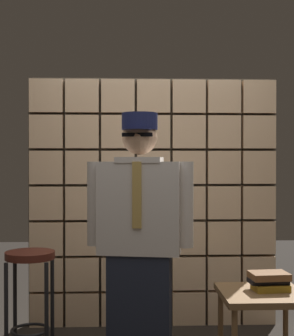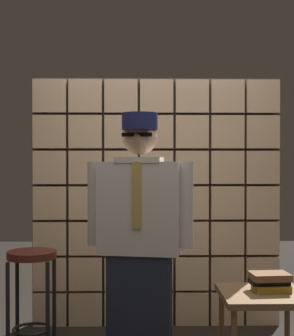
{
  "view_description": "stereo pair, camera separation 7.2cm",
  "coord_description": "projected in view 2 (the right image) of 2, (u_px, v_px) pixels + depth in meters",
  "views": [
    {
      "loc": [
        -0.23,
        -2.85,
        1.39
      ],
      "look_at": [
        -0.1,
        0.31,
        1.35
      ],
      "focal_mm": 54.23,
      "sensor_mm": 36.0,
      "label": 1
    },
    {
      "loc": [
        -0.16,
        -2.85,
        1.39
      ],
      "look_at": [
        -0.1,
        0.31,
        1.35
      ],
      "focal_mm": 54.23,
      "sensor_mm": 36.0,
      "label": 2
    }
  ],
  "objects": [
    {
      "name": "book_stack",
      "position": [
        270.0,
        281.0,
        3.18
      ],
      "size": [
        0.25,
        0.19,
        0.11
      ],
      "color": "olive",
      "rests_on": "side_table"
    },
    {
      "name": "standing_person",
      "position": [
        140.0,
        242.0,
        3.18
      ],
      "size": [
        0.68,
        0.33,
        1.7
      ],
      "rotation": [
        0.0,
        0.0,
        -0.17
      ],
      "color": "#1E2333",
      "rests_on": "ground"
    },
    {
      "name": "bar_stool",
      "position": [
        32.0,
        279.0,
        3.51
      ],
      "size": [
        0.34,
        0.34,
        0.77
      ],
      "color": "#592319",
      "rests_on": "ground"
    },
    {
      "name": "side_table",
      "position": [
        263.0,
        305.0,
        3.16
      ],
      "size": [
        0.52,
        0.52,
        0.58
      ],
      "color": "brown",
      "rests_on": "ground"
    },
    {
      "name": "glass_block_wall",
      "position": [
        156.0,
        203.0,
        4.32
      ],
      "size": [
        2.13,
        0.1,
        2.13
      ],
      "color": "#E0B78C",
      "rests_on": "ground"
    }
  ]
}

